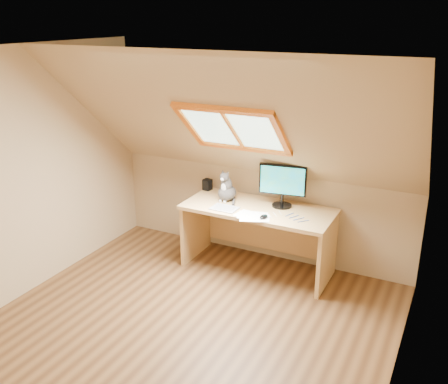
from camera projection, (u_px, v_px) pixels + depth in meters
The scene contains 10 objects.
ground at pixel (181, 333), 4.39m from camera, with size 3.50×3.50×0.00m, color brown.
room_shell at pixel (170, 182), 3.83m from camera, with size 3.52×3.52×2.41m.
desk at pixel (260, 225), 5.38m from camera, with size 1.59×0.70×0.73m.
monitor at pixel (283, 183), 5.19m from camera, with size 0.50×0.21×0.46m.
cat at pixel (227, 189), 5.41m from camera, with size 0.22×0.25×0.36m.
desk_speaker at pixel (207, 185), 5.75m from camera, with size 0.09×0.09×0.13m, color black.
graphics_tablet at pixel (224, 208), 5.21m from camera, with size 0.27×0.20×0.01m, color #B2B2B7.
mouse at pixel (264, 217), 4.96m from camera, with size 0.06×0.11×0.04m, color black.
papers at pixel (247, 215), 5.04m from camera, with size 0.35×0.30×0.01m.
cables at pixel (287, 217), 5.00m from camera, with size 0.51×0.26×0.01m.
Camera 1 is at (2.00, -3.15, 2.66)m, focal length 40.00 mm.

